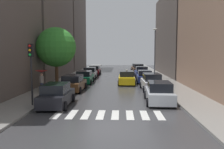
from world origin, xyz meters
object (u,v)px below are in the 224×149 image
Objects in this scene: parked_car_left_nearest at (57,95)px; parked_car_left_third at (85,77)px; street_tree_left at (56,47)px; parked_car_right_nearest at (159,93)px; lamp_post_right at (155,50)px; parked_car_left_fifth at (95,70)px; taxi_midroad at (127,78)px; traffic_light_left_corner at (31,61)px; parked_car_right_second at (151,82)px; parked_car_left_second at (73,83)px; parked_car_left_fourth at (90,73)px; pedestrian_foreground at (42,75)px; parked_car_right_sixth at (136,68)px; parked_car_right_fifth at (138,69)px; parked_car_right_fourth at (141,72)px; parked_car_right_third at (144,77)px.

parked_car_left_nearest reaches higher than parked_car_left_third.
parked_car_right_nearest is at bearing -35.87° from street_tree_left.
street_tree_left is at bearing -144.99° from lamp_post_right.
taxi_midroad is at bearing -157.92° from parked_car_left_fifth.
traffic_light_left_corner is at bearing -122.63° from lamp_post_right.
parked_car_right_second reaches higher than parked_car_right_nearest.
parked_car_left_fourth is (0.13, 11.83, 0.01)m from parked_car_left_second.
parked_car_left_nearest is at bearing -148.99° from pedestrian_foreground.
parked_car_right_sixth is at bearing -14.52° from parked_car_left_nearest.
lamp_post_right is (9.36, -7.51, 3.47)m from parked_car_left_fifth.
parked_car_right_fifth is at bearing 2.17° from parked_car_right_nearest.
traffic_light_left_corner is at bearing 128.57° from parked_car_right_second.
parked_car_left_third is 1.03× the size of parked_car_left_fourth.
parked_car_right_fifth is at bearing -46.93° from parked_car_left_fourth.
taxi_midroad is at bearing 23.65° from street_tree_left.
parked_car_left_fifth is 1.06× the size of parked_car_right_second.
pedestrian_foreground reaches higher than parked_car_right_nearest.
parked_car_right_nearest is 18.67m from parked_car_right_fourth.
lamp_post_right is at bearing -44.23° from pedestrian_foreground.
lamp_post_right is (9.37, 16.79, 3.43)m from parked_car_left_nearest.
pedestrian_foreground is at bearing 142.89° from parked_car_right_fourth.
parked_car_left_fourth is 0.92× the size of taxi_midroad.
parked_car_right_second is 18.72m from parked_car_right_fifth.
taxi_midroad is (5.34, -6.56, 0.00)m from parked_car_left_fourth.
parked_car_left_third is 1.09× the size of parked_car_right_fourth.
parked_car_right_sixth reaches higher than parked_car_left_fifth.
pedestrian_foreground is (-8.18, -6.66, 0.93)m from taxi_midroad.
parked_car_right_second is (7.65, -5.14, 0.07)m from parked_car_left_third.
parked_car_right_nearest reaches higher than parked_car_left_fifth.
lamp_post_right is at bearing -29.74° from parked_car_left_nearest.
parked_car_left_second is at bearing 177.47° from parked_car_left_third.
parked_car_right_second reaches higher than parked_car_left_fourth.
parked_car_left_second reaches higher than parked_car_right_third.
lamp_post_right reaches higher than parked_car_left_third.
lamp_post_right reaches higher than street_tree_left.
parked_car_left_third is 9.21m from parked_car_right_second.
parked_car_right_fourth is 22.71m from traffic_light_left_corner.
parked_car_left_fifth is 7.99m from parked_car_right_fifth.
parked_car_left_third is at bearing -19.68° from pedestrian_foreground.
parked_car_right_fifth is at bearing 179.42° from parked_car_right_sixth.
parked_car_left_nearest is 9.62m from street_tree_left.
parked_car_left_fifth is at bearing 0.12° from parked_car_left_third.
parked_car_right_sixth is at bearing -32.27° from parked_car_left_fourth.
parked_car_right_third is at bearing -30.32° from parked_car_left_nearest.
pedestrian_foreground reaches higher than parked_car_right_sixth.
parked_car_right_sixth is (0.16, 18.00, -0.01)m from parked_car_right_third.
parked_car_left_fifth is at bearing 81.50° from street_tree_left.
taxi_midroad is (5.24, -0.55, 0.02)m from parked_car_left_third.
parked_car_left_second is at bearing 147.95° from parked_car_right_fourth.
parked_car_left_third is 2.19× the size of pedestrian_foreground.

